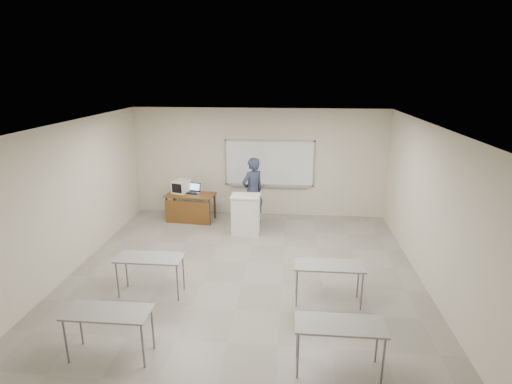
# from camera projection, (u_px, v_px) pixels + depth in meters

# --- Properties ---
(floor) EXTENTS (7.00, 8.00, 0.01)m
(floor) POSITION_uv_depth(u_px,v_px,m) (242.00, 283.00, 7.73)
(floor) COLOR gray
(floor) RESTS_ON ground
(whiteboard) EXTENTS (2.48, 0.10, 1.31)m
(whiteboard) POSITION_uv_depth(u_px,v_px,m) (269.00, 164.00, 11.05)
(whiteboard) COLOR white
(whiteboard) RESTS_ON floor
(student_desks) EXTENTS (4.40, 2.20, 0.73)m
(student_desks) POSITION_uv_depth(u_px,v_px,m) (230.00, 289.00, 6.24)
(student_desks) COLOR gray
(student_desks) RESTS_ON floor
(instructor_desk) EXTENTS (1.30, 0.65, 0.75)m
(instructor_desk) POSITION_uv_depth(u_px,v_px,m) (190.00, 203.00, 10.77)
(instructor_desk) COLOR brown
(instructor_desk) RESTS_ON floor
(podium) EXTENTS (0.72, 0.53, 1.01)m
(podium) POSITION_uv_depth(u_px,v_px,m) (246.00, 214.00, 9.98)
(podium) COLOR silver
(podium) RESTS_ON floor
(crt_monitor) EXTENTS (0.39, 0.43, 0.37)m
(crt_monitor) POSITION_uv_depth(u_px,v_px,m) (181.00, 186.00, 10.90)
(crt_monitor) COLOR beige
(crt_monitor) RESTS_ON instructor_desk
(laptop) EXTENTS (0.33, 0.31, 0.25)m
(laptop) POSITION_uv_depth(u_px,v_px,m) (193.00, 190.00, 10.94)
(laptop) COLOR black
(laptop) RESTS_ON instructor_desk
(mouse) EXTENTS (0.12, 0.10, 0.04)m
(mouse) POSITION_uv_depth(u_px,v_px,m) (198.00, 193.00, 10.83)
(mouse) COLOR #A7ACB0
(mouse) RESTS_ON instructor_desk
(keyboard) EXTENTS (0.43, 0.25, 0.02)m
(keyboard) POSITION_uv_depth(u_px,v_px,m) (251.00, 196.00, 9.70)
(keyboard) COLOR beige
(keyboard) RESTS_ON podium
(presenter) EXTENTS (0.79, 0.77, 1.82)m
(presenter) POSITION_uv_depth(u_px,v_px,m) (253.00, 191.00, 10.48)
(presenter) COLOR black
(presenter) RESTS_ON floor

